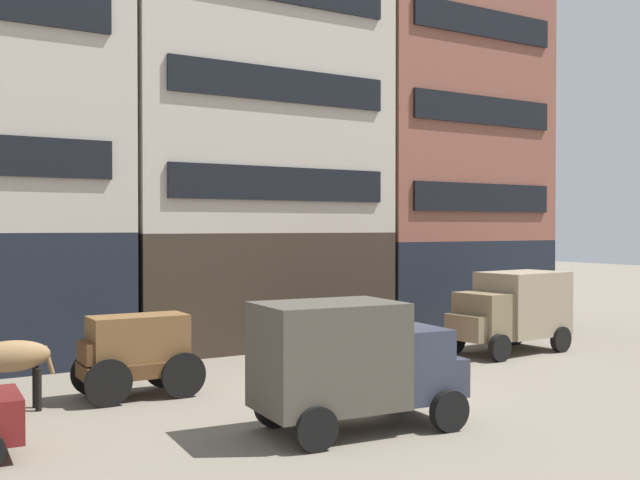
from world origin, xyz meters
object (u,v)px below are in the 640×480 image
fire_hydrant_curbside (379,336)px  draft_horse (6,356)px  delivery_truck_near (511,309)px  delivery_truck_far (354,360)px  cargo_wagon (136,350)px  sedan_parked_curb (362,334)px

fire_hydrant_curbside → draft_horse: bearing=-167.7°
draft_horse → delivery_truck_near: size_ratio=0.53×
draft_horse → delivery_truck_near: delivery_truck_near is taller
delivery_truck_near → delivery_truck_far: 11.06m
delivery_truck_near → fire_hydrant_curbside: 4.44m
cargo_wagon → draft_horse: draft_horse is taller
draft_horse → delivery_truck_far: 7.77m
cargo_wagon → delivery_truck_far: (2.76, -5.26, 0.28)m
delivery_truck_near → draft_horse: bearing=179.5°
delivery_truck_near → fire_hydrant_curbside: bearing=139.9°
sedan_parked_curb → fire_hydrant_curbside: (2.09, 1.97, -0.49)m
delivery_truck_far → delivery_truck_near: bearing=27.7°
cargo_wagon → sedan_parked_curb: size_ratio=0.77×
draft_horse → fire_hydrant_curbside: bearing=12.3°
delivery_truck_far → draft_horse: bearing=137.3°
fire_hydrant_curbside → delivery_truck_far: bearing=-129.3°
delivery_truck_near → delivery_truck_far: (-9.80, -5.14, 0.00)m
cargo_wagon → sedan_parked_curb: bearing=5.5°
draft_horse → delivery_truck_near: (15.51, -0.13, 0.15)m
cargo_wagon → draft_horse: 2.95m
delivery_truck_far → sedan_parked_curb: (4.40, 5.95, -0.51)m
delivery_truck_far → fire_hydrant_curbside: delivery_truck_far is taller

